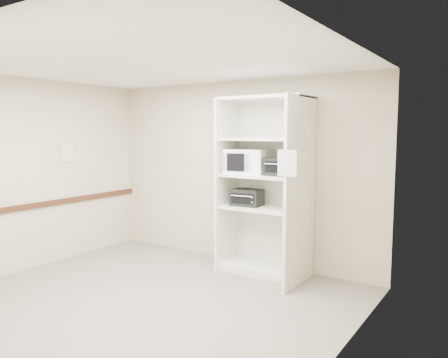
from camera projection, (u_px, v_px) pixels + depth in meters
The scene contains 12 objects.
floor at pixel (146, 302), 5.03m from camera, with size 4.50×4.00×0.01m, color #676258.
ceiling at pixel (141, 62), 4.74m from camera, with size 4.50×4.00×0.01m, color white.
wall_back at pixel (238, 172), 6.54m from camera, with size 4.50×0.02×2.70m, color #C4B695.
wall_left at pixel (26, 175), 6.12m from camera, with size 0.02×4.00×2.70m, color #C4B695.
wall_right at pixel (340, 204), 3.65m from camera, with size 0.02×4.00×2.70m, color #C4B695.
shelving_unit at pixel (267, 192), 5.95m from camera, with size 1.24×0.92×2.42m.
microwave at pixel (247, 161), 6.07m from camera, with size 0.56×0.43×0.34m, color white.
toaster_oven_upper at pixel (283, 167), 5.76m from camera, with size 0.41×0.31×0.24m, color black.
toaster_oven_lower at pixel (247, 197), 6.11m from camera, with size 0.41×0.31×0.23m, color black.
paper_sign at pixel (287, 163), 5.06m from camera, with size 0.24×0.01×0.31m, color white.
chair_rail at pixel (29, 206), 6.15m from camera, with size 0.04×3.98×0.08m, color #391D12.
wall_poster at pixel (67, 152), 6.64m from camera, with size 0.01×0.21×0.30m, color white.
Camera 1 is at (3.43, -3.54, 1.94)m, focal length 35.00 mm.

